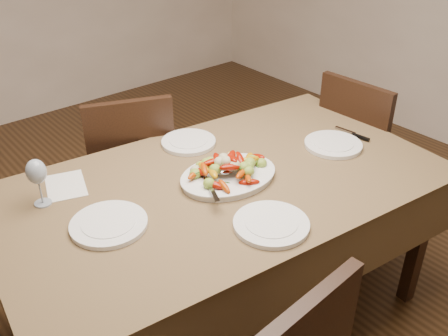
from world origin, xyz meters
TOP-DOWN VIEW (x-y plane):
  - dining_table at (0.03, 0.18)m, footprint 1.95×1.25m
  - chair_far at (-0.00, 0.94)m, footprint 0.55×0.55m
  - chair_right at (1.13, 0.23)m, footprint 0.43×0.43m
  - serving_platter at (0.05, 0.18)m, footprint 0.44×0.35m
  - roasted_vegetables at (0.05, 0.18)m, footprint 0.36×0.26m
  - serving_spoon at (-0.02, 0.15)m, footprint 0.28×0.17m
  - plate_left at (-0.49, 0.21)m, footprint 0.28×0.28m
  - plate_right at (0.61, 0.09)m, footprint 0.26×0.26m
  - plate_far at (0.11, 0.54)m, footprint 0.25×0.25m
  - plate_near at (-0.04, -0.16)m, footprint 0.28×0.28m
  - wine_glass at (-0.61, 0.50)m, footprint 0.08×0.08m
  - menu_card at (-0.49, 0.57)m, footprint 0.21×0.25m
  - table_knife at (0.77, 0.10)m, footprint 0.04×0.20m

SIDE VIEW (x-z plane):
  - dining_table at x=0.03m, z-range 0.00..0.76m
  - chair_far at x=0.00m, z-range 0.00..0.95m
  - chair_right at x=1.13m, z-range 0.00..0.95m
  - menu_card at x=-0.49m, z-range 0.76..0.76m
  - table_knife at x=0.77m, z-range 0.76..0.77m
  - plate_left at x=-0.49m, z-range 0.76..0.78m
  - plate_right at x=0.61m, z-range 0.76..0.78m
  - plate_far at x=0.11m, z-range 0.76..0.78m
  - plate_near at x=-0.04m, z-range 0.76..0.78m
  - serving_platter at x=0.05m, z-range 0.76..0.78m
  - serving_spoon at x=-0.02m, z-range 0.79..0.82m
  - roasted_vegetables at x=0.05m, z-range 0.78..0.87m
  - wine_glass at x=-0.61m, z-range 0.76..0.96m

